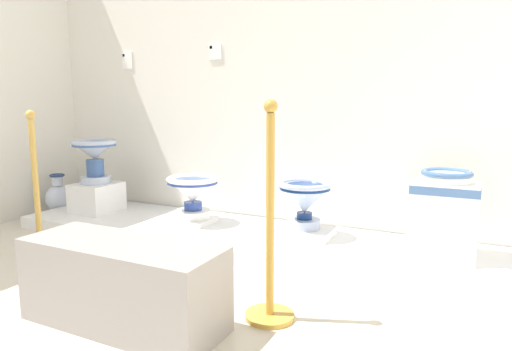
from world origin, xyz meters
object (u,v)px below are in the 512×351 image
Objects in this scene: antique_toilet_slender_white at (94,153)px; antique_toilet_rightmost at (305,198)px; museum_bench at (123,284)px; plinth_block_leftmost at (442,243)px; stanchion_post_near_left at (38,215)px; antique_toilet_broad_patterned at (193,191)px; antique_toilet_leftmost at (445,200)px; info_placard_second at (215,52)px; plinth_block_broad_patterned at (193,220)px; info_placard_first at (127,60)px; decorative_vase_spare at (58,197)px; stanchion_post_near_right at (270,252)px; plinth_block_slender_white at (97,197)px; plinth_block_rightmost at (304,232)px.

antique_toilet_slender_white is 1.01× the size of antique_toilet_rightmost.
antique_toilet_slender_white is at bearing 138.86° from museum_bench.
stanchion_post_near_left is at bearing -160.70° from plinth_block_leftmost.
antique_toilet_broad_patterned is 1.83m from antique_toilet_leftmost.
info_placard_second is (0.95, 0.46, 0.85)m from antique_toilet_slender_white.
plinth_block_broad_patterned is 0.31× the size of museum_bench.
antique_toilet_slender_white is 2.42× the size of info_placard_first.
antique_toilet_broad_patterned reaches higher than museum_bench.
antique_toilet_broad_patterned is (-0.00, 0.00, 0.24)m from plinth_block_broad_patterned.
antique_toilet_slender_white is at bearing -4.61° from decorative_vase_spare.
decorative_vase_spare is 2.84m from stanchion_post_near_right.
antique_toilet_broad_patterned reaches higher than plinth_block_slender_white.
museum_bench is (-0.37, -1.42, 0.07)m from plinth_block_rightmost.
stanchion_post_near_right is (1.14, -1.02, 0.22)m from plinth_block_broad_patterned.
antique_toilet_leftmost is 1.00× the size of decorative_vase_spare.
antique_toilet_leftmost is (1.83, 0.05, 0.09)m from antique_toilet_broad_patterned.
plinth_block_rightmost is 1.47m from museum_bench.
antique_toilet_slender_white is 2.06m from museum_bench.
plinth_block_rightmost is at bearing -10.93° from info_placard_first.
antique_toilet_slender_white is 0.38× the size of stanchion_post_near_left.
antique_toilet_slender_white is 1.91m from antique_toilet_rightmost.
antique_toilet_leftmost is at bearing 0.98° from decorative_vase_spare.
plinth_block_broad_patterned is at bearing 3.21° from antique_toilet_slender_white.
plinth_block_broad_patterned is at bearing 3.21° from plinth_block_slender_white.
stanchion_post_near_left reaches higher than plinth_block_slender_white.
plinth_block_leftmost reaches higher than plinth_block_rightmost.
stanchion_post_near_left is at bearing -130.14° from antique_toilet_broad_patterned.
info_placard_second is 2.02m from decorative_vase_spare.
antique_toilet_slender_white is at bearing -177.10° from antique_toilet_rightmost.
stanchion_post_near_left reaches higher than antique_toilet_slender_white.
decorative_vase_spare is at bearing 175.39° from antique_toilet_slender_white.
info_placard_first is 1.44m from decorative_vase_spare.
antique_toilet_slender_white is 2.84m from plinth_block_leftmost.
plinth_block_leftmost is (1.83, 0.05, -0.18)m from antique_toilet_broad_patterned.
antique_toilet_rightmost is at bearing 2.57° from antique_toilet_broad_patterned.
stanchion_post_near_left is (0.27, -1.25, -1.17)m from info_placard_first.
museum_bench reaches higher than plinth_block_broad_patterned.
plinth_block_leftmost is 3.03× the size of info_placard_second.
antique_toilet_leftmost reaches higher than antique_toilet_rightmost.
stanchion_post_near_right is at bearing -42.05° from plinth_block_broad_patterned.
plinth_block_broad_patterned is at bearing 0.00° from antique_toilet_broad_patterned.
plinth_block_leftmost is 1.29m from stanchion_post_near_right.
stanchion_post_near_left is at bearing -71.69° from antique_toilet_slender_white.
museum_bench reaches higher than decorative_vase_spare.
antique_toilet_broad_patterned is at bearing 49.86° from stanchion_post_near_left.
info_placard_first is (-1.90, 0.37, 1.31)m from plinth_block_rightmost.
antique_toilet_slender_white is (-0.00, -0.00, 0.39)m from plinth_block_slender_white.
antique_toilet_slender_white is 2.81m from antique_toilet_leftmost.
plinth_block_leftmost is at bearing 180.00° from antique_toilet_leftmost.
plinth_block_broad_patterned is 0.29× the size of stanchion_post_near_right.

